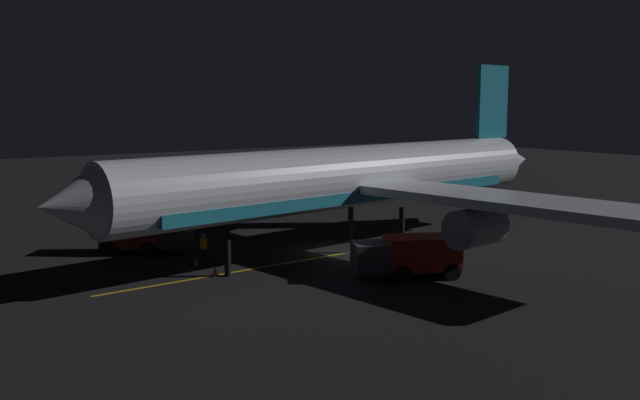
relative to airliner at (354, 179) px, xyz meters
The scene contains 8 objects.
ground_plane 4.74m from the airliner, 97.86° to the left, with size 180.00×180.00×0.20m, color black.
apron_guide_stripe 6.54m from the airliner, 95.30° to the left, with size 0.24×24.57×0.01m, color gold.
airliner is the anchor object (origin of this frame).
baggage_truck 13.71m from the airliner, 57.87° to the left, with size 5.00×5.58×2.49m.
catering_truck 7.96m from the airliner, 168.27° to the left, with size 4.37×6.05×2.23m.
ground_crew_worker 10.25m from the airliner, 76.23° to the left, with size 0.40×0.40×1.74m.
traffic_cone_near_left 11.04m from the airliner, 95.27° to the left, with size 0.50×0.50×0.55m.
traffic_cone_near_right 11.05m from the airliner, 79.56° to the left, with size 0.50×0.50×0.55m.
Camera 1 is at (-34.66, 25.57, 9.41)m, focal length 39.20 mm.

